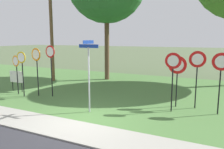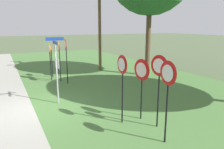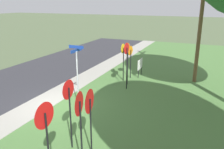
% 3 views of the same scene
% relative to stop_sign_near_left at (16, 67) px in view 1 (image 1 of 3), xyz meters
% --- Properties ---
extents(ground_plane, '(160.00, 160.00, 0.00)m').
position_rel_stop_sign_near_left_xyz_m(ground_plane, '(5.76, -2.07, -1.66)').
color(ground_plane, '#4C5B3D').
extents(sidewalk_strip, '(44.00, 1.60, 0.06)m').
position_rel_stop_sign_near_left_xyz_m(sidewalk_strip, '(5.76, -2.87, -1.63)').
color(sidewalk_strip, '#99968C').
rests_on(sidewalk_strip, ground_plane).
extents(grass_median, '(44.00, 12.00, 0.04)m').
position_rel_stop_sign_near_left_xyz_m(grass_median, '(5.76, 3.93, -1.64)').
color(grass_median, '#477038').
rests_on(grass_median, ground_plane).
extents(stop_sign_near_left, '(0.63, 0.14, 2.27)m').
position_rel_stop_sign_near_left_xyz_m(stop_sign_near_left, '(0.00, 0.00, 0.00)').
color(stop_sign_near_left, black).
rests_on(stop_sign_near_left, grass_median).
extents(stop_sign_near_right, '(0.67, 0.12, 2.84)m').
position_rel_stop_sign_near_left_xyz_m(stop_sign_near_right, '(2.13, 0.49, 0.42)').
color(stop_sign_near_right, black).
rests_on(stop_sign_near_right, grass_median).
extents(stop_sign_far_left, '(0.70, 0.12, 2.70)m').
position_rel_stop_sign_near_left_xyz_m(stop_sign_far_left, '(1.33, 0.25, 0.33)').
color(stop_sign_far_left, black).
rests_on(stop_sign_far_left, grass_median).
extents(stop_sign_far_center, '(0.63, 0.09, 2.52)m').
position_rel_stop_sign_near_left_xyz_m(stop_sign_far_center, '(0.74, -0.26, 0.18)').
color(stop_sign_far_center, black).
rests_on(stop_sign_far_center, grass_median).
extents(yield_sign_near_left, '(0.75, 0.11, 2.65)m').
position_rel_stop_sign_near_left_xyz_m(yield_sign_near_left, '(10.55, 1.22, 0.36)').
color(yield_sign_near_left, black).
rests_on(yield_sign_near_left, grass_median).
extents(yield_sign_near_right, '(0.83, 0.15, 2.42)m').
position_rel_stop_sign_near_left_xyz_m(yield_sign_near_right, '(8.73, 1.57, 0.19)').
color(yield_sign_near_right, black).
rests_on(yield_sign_near_right, grass_median).
extents(yield_sign_far_left, '(0.74, 0.18, 2.67)m').
position_rel_stop_sign_near_left_xyz_m(yield_sign_far_left, '(9.58, 1.70, 0.38)').
color(yield_sign_far_left, black).
rests_on(yield_sign_far_left, grass_median).
extents(yield_sign_far_right, '(0.70, 0.10, 2.62)m').
position_rel_stop_sign_near_left_xyz_m(yield_sign_far_right, '(8.68, 0.74, 0.33)').
color(yield_sign_far_right, black).
rests_on(yield_sign_far_right, grass_median).
extents(street_name_post, '(0.96, 0.82, 3.14)m').
position_rel_stop_sign_near_left_xyz_m(street_name_post, '(5.44, -0.90, 0.24)').
color(street_name_post, '#9EA0A8').
rests_on(street_name_post, grass_median).
extents(utility_pole, '(2.10, 2.51, 9.19)m').
position_rel_stop_sign_near_left_xyz_m(utility_pole, '(-0.97, 4.07, 3.33)').
color(utility_pole, brown).
rests_on(utility_pole, grass_median).
extents(notice_board, '(1.10, 0.06, 1.25)m').
position_rel_stop_sign_near_left_xyz_m(notice_board, '(-0.63, 0.52, -0.79)').
color(notice_board, black).
rests_on(notice_board, grass_median).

